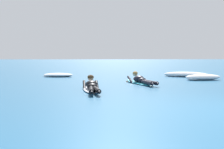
% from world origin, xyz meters
% --- Properties ---
extents(ground_plane, '(120.00, 120.00, 0.00)m').
position_xyz_m(ground_plane, '(0.00, 10.00, 0.00)').
color(ground_plane, '#235B84').
extents(surfer_near, '(0.72, 2.53, 0.54)m').
position_xyz_m(surfer_near, '(-3.23, 3.40, 0.14)').
color(surfer_near, silver).
rests_on(surfer_near, ground).
extents(surfer_far, '(1.11, 2.70, 0.54)m').
position_xyz_m(surfer_far, '(-1.30, 5.46, 0.14)').
color(surfer_far, '#2DB2D1').
rests_on(surfer_far, ground).
extents(whitewater_front, '(1.67, 0.96, 0.21)m').
position_xyz_m(whitewater_front, '(-5.17, 9.27, 0.10)').
color(whitewater_front, white).
rests_on(whitewater_front, ground).
extents(whitewater_mid_right, '(1.77, 0.89, 0.28)m').
position_xyz_m(whitewater_mid_right, '(1.93, 7.01, 0.13)').
color(whitewater_mid_right, white).
rests_on(whitewater_mid_right, ground).
extents(whitewater_back, '(2.44, 1.43, 0.28)m').
position_xyz_m(whitewater_back, '(1.73, 8.84, 0.13)').
color(whitewater_back, white).
rests_on(whitewater_back, ground).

